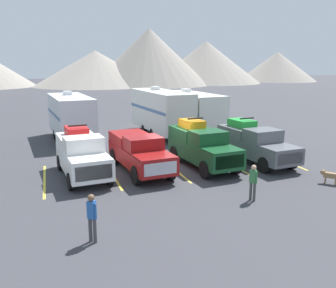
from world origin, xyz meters
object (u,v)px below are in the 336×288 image
Objects in this scene: pickup_truck_c at (201,145)px; person_b at (92,215)px; pickup_truck_a at (82,154)px; camper_trailer_b at (161,110)px; pickup_truck_d at (254,142)px; camper_trailer_a at (71,115)px; pickup_truck_b at (139,151)px; dog at (329,175)px; camper_trailer_c at (192,110)px; person_a at (253,180)px.

pickup_truck_c reaches higher than person_b.
pickup_truck_c is (6.67, -0.27, 0.04)m from pickup_truck_a.
camper_trailer_b is at bearing 65.84° from person_b.
pickup_truck_d is 0.72× the size of camper_trailer_a.
pickup_truck_b is at bearing 178.45° from pickup_truck_d.
camper_trailer_a is (0.07, 9.42, 0.74)m from pickup_truck_a.
dog is (1.32, -4.82, -0.72)m from pickup_truck_d.
pickup_truck_d reaches higher than dog.
camper_trailer_a is 4.90× the size of person_b.
pickup_truck_c reaches higher than pickup_truck_d.
camper_trailer_c is (9.79, -0.25, -0.01)m from camper_trailer_a.
person_a is at bearing -92.02° from camper_trailer_b.
pickup_truck_b is 0.65× the size of camper_trailer_b.
pickup_truck_a is 0.91× the size of pickup_truck_d.
camper_trailer_c is at bearing 42.94° from pickup_truck_a.
person_a reaches higher than dog.
pickup_truck_a is 11.84m from camper_trailer_b.
person_a is (6.67, -5.89, -0.28)m from pickup_truck_a.
pickup_truck_b is 7.05m from pickup_truck_d.
pickup_truck_b is 11.49m from camper_trailer_c.
camper_trailer_a is 10.64× the size of dog.
camper_trailer_a is (-3.00, 9.48, 0.84)m from pickup_truck_b.
pickup_truck_d is (3.44, 0.02, -0.08)m from pickup_truck_c.
person_a is at bearing -121.35° from pickup_truck_d.
dog is at bearing -23.90° from pickup_truck_a.
pickup_truck_a is at bearing 178.97° from pickup_truck_b.
person_a is 7.21m from person_b.
dog is at bearing -30.90° from pickup_truck_b.
pickup_truck_c is at bearing -93.21° from camper_trailer_b.
pickup_truck_b is 3.54× the size of person_b.
camper_trailer_a is at bearing 107.55° from pickup_truck_b.
camper_trailer_c is (-0.25, 9.42, 0.77)m from pickup_truck_d.
dog is (11.44, -5.07, -0.75)m from pickup_truck_a.
person_a is 2.07× the size of dog.
pickup_truck_c is 6.81m from dog.
pickup_truck_b is at bearing 149.10° from dog.
pickup_truck_c is 0.95× the size of pickup_truck_d.
pickup_truck_d is at bearing -73.17° from camper_trailer_b.
person_b is at bearing -145.23° from pickup_truck_d.
camper_trailer_c reaches higher than dog.
person_a is at bearing -89.98° from pickup_truck_c.
pickup_truck_b reaches higher than person_a.
pickup_truck_b is 3.62m from pickup_truck_c.
camper_trailer_c is 5.33× the size of person_a.
person_a is (-3.44, -5.64, -0.24)m from pickup_truck_d.
camper_trailer_b is at bearing 87.98° from person_a.
camper_trailer_c is 5.08× the size of person_b.
dog is at bearing 11.72° from person_b.
pickup_truck_d is 3.51× the size of person_b.
person_b is at bearing -166.99° from person_a.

